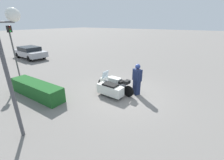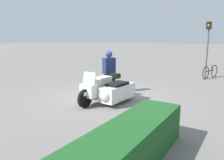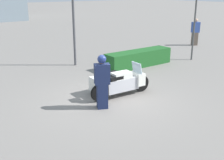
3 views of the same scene
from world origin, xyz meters
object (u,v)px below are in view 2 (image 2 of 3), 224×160
object	(u,v)px
police_motorcycle	(109,90)
bicycle_parked	(210,72)
hedge_bush_curbside	(124,151)
officer_rider	(109,71)
traffic_light_far	(208,41)

from	to	relation	value
police_motorcycle	bicycle_parked	xyz separation A→B (m)	(-7.12, 2.19, -0.11)
police_motorcycle	hedge_bush_curbside	bearing A→B (deg)	40.53
officer_rider	bicycle_parked	size ratio (longest dim) A/B	1.01
officer_rider	bicycle_parked	world-z (taller)	officer_rider
hedge_bush_curbside	traffic_light_far	world-z (taller)	traffic_light_far
officer_rider	hedge_bush_curbside	xyz separation A→B (m)	(4.41, 3.19, -0.53)
police_motorcycle	officer_rider	size ratio (longest dim) A/B	1.40
bicycle_parked	officer_rider	bearing A→B (deg)	-10.64
traffic_light_far	police_motorcycle	bearing A→B (deg)	-11.37
officer_rider	police_motorcycle	bearing A→B (deg)	147.07
police_motorcycle	traffic_light_far	world-z (taller)	traffic_light_far
hedge_bush_curbside	police_motorcycle	bearing A→B (deg)	-142.89
police_motorcycle	officer_rider	bearing A→B (deg)	-143.94
police_motorcycle	officer_rider	xyz separation A→B (m)	(-1.20, -0.77, 0.46)
traffic_light_far	bicycle_parked	size ratio (longest dim) A/B	1.80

